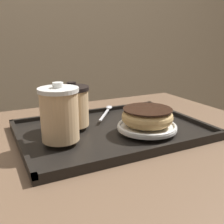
# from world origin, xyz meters

# --- Properties ---
(cafe_table) EXTENTS (1.04, 0.81, 0.72)m
(cafe_table) POSITION_xyz_m (0.00, 0.00, 0.56)
(cafe_table) COLOR brown
(cafe_table) RESTS_ON ground_plane
(serving_tray) EXTENTS (0.52, 0.37, 0.02)m
(serving_tray) POSITION_xyz_m (0.03, 0.02, 0.73)
(serving_tray) COLOR black
(serving_tray) RESTS_ON cafe_table
(coffee_cup_front) EXTENTS (0.10, 0.10, 0.14)m
(coffee_cup_front) POSITION_xyz_m (-0.13, -0.01, 0.81)
(coffee_cup_front) COLOR #E0B784
(coffee_cup_front) RESTS_ON serving_tray
(coffee_cup_rear) EXTENTS (0.10, 0.10, 0.13)m
(coffee_cup_rear) POSITION_xyz_m (-0.07, 0.08, 0.80)
(coffee_cup_rear) COLOR #E0B784
(coffee_cup_rear) RESTS_ON serving_tray
(plate_with_chocolate_donut) EXTENTS (0.17, 0.17, 0.01)m
(plate_with_chocolate_donut) POSITION_xyz_m (0.11, -0.05, 0.75)
(plate_with_chocolate_donut) COLOR white
(plate_with_chocolate_donut) RESTS_ON serving_tray
(donut_chocolate_glazed) EXTENTS (0.14, 0.14, 0.05)m
(donut_chocolate_glazed) POSITION_xyz_m (0.11, -0.05, 0.78)
(donut_chocolate_glazed) COLOR #DBB270
(donut_chocolate_glazed) RESTS_ON plate_with_chocolate_donut
(spoon) EXTENTS (0.11, 0.14, 0.01)m
(spoon) POSITION_xyz_m (0.09, 0.16, 0.75)
(spoon) COLOR silver
(spoon) RESTS_ON serving_tray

